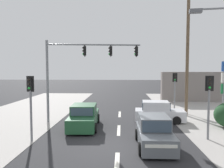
% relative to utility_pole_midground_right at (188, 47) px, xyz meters
% --- Properties ---
extents(ground_plane, '(140.00, 140.00, 0.00)m').
position_rel_utility_pole_midground_right_xyz_m(ground_plane, '(-5.58, -7.57, -5.74)').
color(ground_plane, '#28282B').
extents(lane_dash_near, '(0.20, 2.40, 0.01)m').
position_rel_utility_pole_midground_right_xyz_m(lane_dash_near, '(-5.58, -9.57, -5.74)').
color(lane_dash_near, silver).
rests_on(lane_dash_near, ground).
extents(lane_dash_mid, '(0.20, 2.40, 0.01)m').
position_rel_utility_pole_midground_right_xyz_m(lane_dash_mid, '(-5.58, -4.57, -5.74)').
color(lane_dash_mid, silver).
rests_on(lane_dash_mid, ground).
extents(lane_dash_far, '(0.20, 2.40, 0.01)m').
position_rel_utility_pole_midground_right_xyz_m(lane_dash_far, '(-5.58, 0.43, -5.74)').
color(lane_dash_far, silver).
rests_on(lane_dash_far, ground).
extents(utility_pole_midground_right, '(1.80, 0.26, 10.98)m').
position_rel_utility_pole_midground_right_xyz_m(utility_pole_midground_right, '(0.00, 0.00, 0.00)').
color(utility_pole_midground_right, brown).
rests_on(utility_pole_midground_right, ground).
extents(traffic_signal_mast, '(6.85, 1.04, 6.00)m').
position_rel_utility_pole_midground_right_xyz_m(traffic_signal_mast, '(-8.44, -2.48, -1.39)').
color(traffic_signal_mast, slate).
rests_on(traffic_signal_mast, ground).
extents(pedestal_signal_right_kerb, '(0.44, 0.31, 3.56)m').
position_rel_utility_pole_midground_right_xyz_m(pedestal_signal_right_kerb, '(-0.61, -6.26, -3.32)').
color(pedestal_signal_right_kerb, slate).
rests_on(pedestal_signal_right_kerb, ground).
extents(pedestal_signal_left_kerb, '(0.44, 0.31, 3.56)m').
position_rel_utility_pole_midground_right_xyz_m(pedestal_signal_left_kerb, '(-10.24, -7.07, -3.32)').
color(pedestal_signal_left_kerb, slate).
rests_on(pedestal_signal_left_kerb, ground).
extents(pedestal_signal_far_median, '(0.44, 0.30, 3.56)m').
position_rel_utility_pole_midground_right_xyz_m(pedestal_signal_far_median, '(-0.37, 2.55, -3.32)').
color(pedestal_signal_far_median, slate).
rests_on(pedestal_signal_far_median, ground).
extents(shopfront_wall_far, '(12.00, 1.00, 3.60)m').
position_rel_utility_pole_midground_right_xyz_m(shopfront_wall_far, '(5.42, 8.43, -3.94)').
color(shopfront_wall_far, gray).
rests_on(shopfront_wall_far, ground).
extents(hatchback_kerbside_parked, '(1.79, 3.65, 1.53)m').
position_rel_utility_pole_midground_right_xyz_m(hatchback_kerbside_parked, '(-3.74, -7.43, -5.04)').
color(hatchback_kerbside_parked, slate).
rests_on(hatchback_kerbside_parked, ground).
extents(sedan_oncoming_mid, '(2.02, 4.30, 1.56)m').
position_rel_utility_pole_midground_right_xyz_m(sedan_oncoming_mid, '(-7.92, -4.01, -5.04)').
color(sedan_oncoming_mid, '#235633').
rests_on(sedan_oncoming_mid, ground).
extents(hatchback_receding_far, '(3.73, 1.96, 1.53)m').
position_rel_utility_pole_midground_right_xyz_m(hatchback_receding_far, '(-2.66, -2.13, -5.04)').
color(hatchback_receding_far, silver).
rests_on(hatchback_receding_far, ground).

